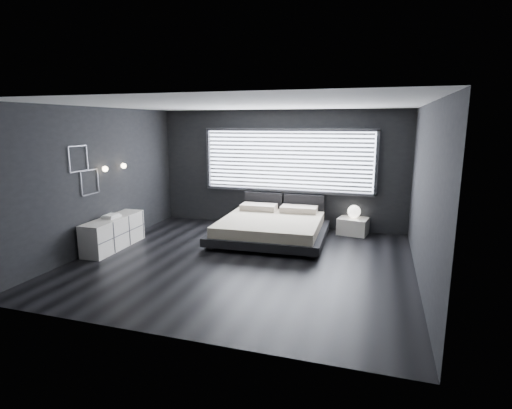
% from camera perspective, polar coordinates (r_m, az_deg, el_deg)
% --- Properties ---
extents(room, '(6.04, 6.00, 2.80)m').
position_cam_1_polar(room, '(7.05, -2.07, 2.66)').
color(room, black).
rests_on(room, ground).
extents(window, '(4.14, 0.09, 1.52)m').
position_cam_1_polar(window, '(9.54, 4.49, 6.24)').
color(window, white).
rests_on(window, ground).
extents(headboard, '(1.96, 0.16, 0.52)m').
position_cam_1_polar(headboard, '(9.66, 3.95, 0.07)').
color(headboard, black).
rests_on(headboard, ground).
extents(sconce_near, '(0.18, 0.11, 0.11)m').
position_cam_1_polar(sconce_near, '(8.47, -20.76, 4.78)').
color(sconce_near, silver).
rests_on(sconce_near, ground).
extents(sconce_far, '(0.18, 0.11, 0.11)m').
position_cam_1_polar(sconce_far, '(8.94, -18.40, 5.27)').
color(sconce_far, silver).
rests_on(sconce_far, ground).
extents(wall_art_upper, '(0.01, 0.48, 0.48)m').
position_cam_1_polar(wall_art_upper, '(8.04, -24.03, 6.00)').
color(wall_art_upper, '#47474C').
rests_on(wall_art_upper, ground).
extents(wall_art_lower, '(0.01, 0.48, 0.48)m').
position_cam_1_polar(wall_art_lower, '(8.28, -22.63, 2.97)').
color(wall_art_lower, '#47474C').
rests_on(wall_art_lower, ground).
extents(bed, '(2.43, 2.33, 0.61)m').
position_cam_1_polar(bed, '(8.65, 2.16, -3.23)').
color(bed, black).
rests_on(bed, ground).
extents(nightstand, '(0.72, 0.64, 0.37)m').
position_cam_1_polar(nightstand, '(9.37, 13.69, -3.00)').
color(nightstand, silver).
rests_on(nightstand, ground).
extents(orb_lamp, '(0.29, 0.29, 0.29)m').
position_cam_1_polar(orb_lamp, '(9.33, 13.83, -0.97)').
color(orb_lamp, white).
rests_on(orb_lamp, nightstand).
extents(dresser, '(0.50, 1.60, 0.63)m').
position_cam_1_polar(dresser, '(8.57, -19.65, -3.82)').
color(dresser, silver).
rests_on(dresser, ground).
extents(book_stack, '(0.27, 0.34, 0.07)m').
position_cam_1_polar(book_stack, '(8.49, -19.98, -1.56)').
color(book_stack, white).
rests_on(book_stack, dresser).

